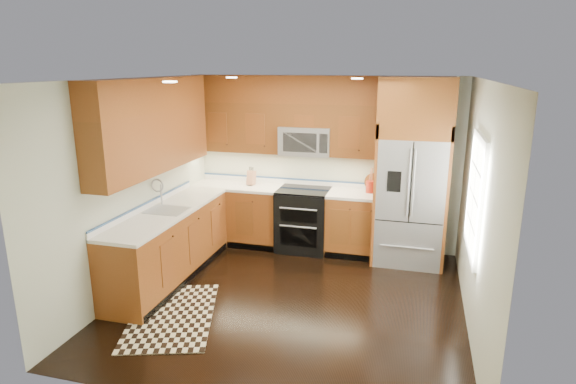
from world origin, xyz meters
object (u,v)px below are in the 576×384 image
(range, at_px, (303,220))
(refrigerator, at_px, (412,173))
(utensil_crock, at_px, (370,184))
(knife_block, at_px, (251,177))
(rug, at_px, (172,315))

(range, relative_size, refrigerator, 0.36)
(range, xyz_separation_m, utensil_crock, (0.97, 0.11, 0.60))
(refrigerator, distance_m, utensil_crock, 0.64)
(range, distance_m, knife_block, 1.04)
(knife_block, xyz_separation_m, utensil_crock, (1.83, 0.01, 0.01))
(range, relative_size, rug, 0.63)
(rug, bearing_deg, range, 50.10)
(rug, distance_m, utensil_crock, 3.32)
(range, bearing_deg, rug, -111.77)
(range, distance_m, utensil_crock, 1.15)
(rug, bearing_deg, refrigerator, 24.99)
(rug, height_order, utensil_crock, utensil_crock)
(range, distance_m, rug, 2.60)
(range, relative_size, utensil_crock, 2.57)
(range, bearing_deg, utensil_crock, 6.36)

